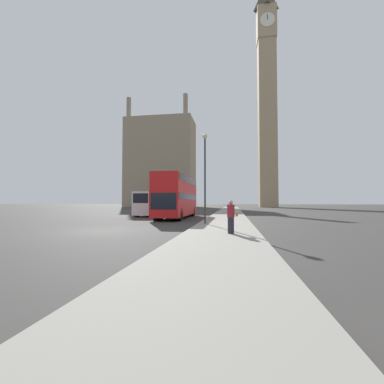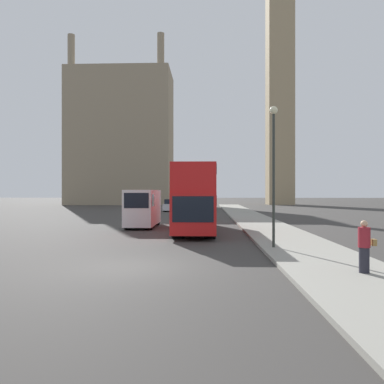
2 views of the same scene
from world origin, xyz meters
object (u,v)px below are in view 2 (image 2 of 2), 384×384
object	(u,v)px
white_van	(143,207)
parked_sedan	(171,206)
pedestrian	(364,247)
street_lamp	(274,156)
red_double_decker_bus	(196,196)
clock_tower	(280,34)

from	to	relation	value
white_van	parked_sedan	world-z (taller)	white_van
pedestrian	street_lamp	bearing A→B (deg)	109.21
white_van	street_lamp	bearing A→B (deg)	-54.19
red_double_decker_bus	pedestrian	size ratio (longest dim) A/B	6.56
red_double_decker_bus	street_lamp	distance (m)	8.82
clock_tower	street_lamp	world-z (taller)	clock_tower
street_lamp	white_van	bearing A→B (deg)	125.81
street_lamp	parked_sedan	xyz separation A→B (m)	(-7.73, 33.68, -3.50)
pedestrian	parked_sedan	distance (m)	40.05
red_double_decker_bus	parked_sedan	world-z (taller)	red_double_decker_bus
white_van	parked_sedan	xyz separation A→B (m)	(-0.05, 23.03, -0.74)
red_double_decker_bus	parked_sedan	size ratio (longest dim) A/B	2.24
clock_tower	pedestrian	distance (m)	74.79
white_van	street_lamp	xyz separation A→B (m)	(7.68, -10.64, 2.76)
pedestrian	clock_tower	bearing A→B (deg)	81.08
clock_tower	parked_sedan	bearing A→B (deg)	-126.47
street_lamp	parked_sedan	distance (m)	34.73
clock_tower	street_lamp	xyz separation A→B (m)	(-12.14, -60.56, -30.78)
pedestrian	street_lamp	distance (m)	6.43
clock_tower	street_lamp	bearing A→B (deg)	-101.33
street_lamp	parked_sedan	size ratio (longest dim) A/B	1.35
red_double_decker_bus	street_lamp	size ratio (longest dim) A/B	1.67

